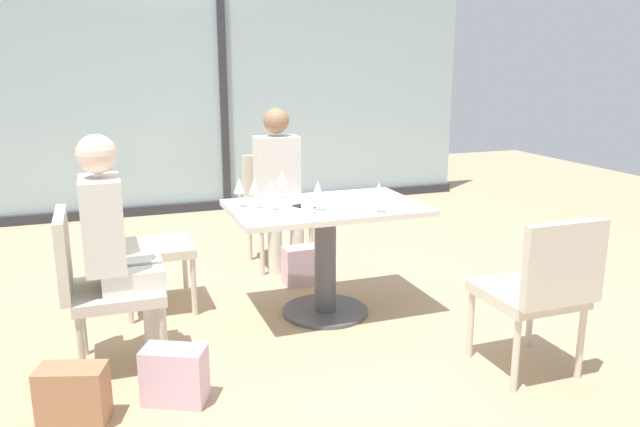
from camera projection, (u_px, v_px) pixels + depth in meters
name	position (u px, v px, depth m)	size (l,w,h in m)	color
ground_plane	(325.00, 313.00, 4.09)	(12.00, 12.00, 0.00)	tan
window_wall_backdrop	(223.00, 99.00, 6.71)	(5.68, 0.10, 2.70)	#9FB7BC
dining_table_main	(325.00, 236.00, 3.96)	(1.20, 0.77, 0.73)	silver
chair_side_end	(97.00, 281.00, 3.24)	(0.50, 0.46, 0.87)	beige
chair_near_window	(276.00, 203.00, 5.02)	(0.46, 0.51, 0.87)	beige
chair_front_right	(541.00, 286.00, 3.15)	(0.46, 0.50, 0.87)	beige
chair_far_left	(140.00, 238.00, 4.01)	(0.50, 0.46, 0.87)	beige
person_side_end	(116.00, 241.00, 3.22)	(0.39, 0.34, 1.26)	silver
person_near_window	(279.00, 180.00, 4.87)	(0.34, 0.39, 1.26)	silver
wine_glass_0	(282.00, 178.00, 4.08)	(0.07, 0.07, 0.18)	silver
wine_glass_1	(272.00, 189.00, 3.73)	(0.07, 0.07, 0.18)	silver
wine_glass_2	(239.00, 186.00, 3.82)	(0.07, 0.07, 0.18)	silver
wine_glass_3	(379.00, 191.00, 3.67)	(0.07, 0.07, 0.18)	silver
wine_glass_4	(318.00, 189.00, 3.73)	(0.07, 0.07, 0.18)	silver
wine_glass_5	(254.00, 187.00, 3.78)	(0.07, 0.07, 0.18)	silver
coffee_cup	(308.00, 206.00, 3.67)	(0.08, 0.08, 0.09)	white
cell_phone_on_table	(304.00, 207.00, 3.84)	(0.07, 0.14, 0.01)	black
handbag_0	(73.00, 396.00, 2.80)	(0.30, 0.16, 0.28)	#A3704C
handbag_1	(304.00, 265.00, 4.60)	(0.30, 0.16, 0.28)	beige
handbag_2	(175.00, 375.00, 2.99)	(0.30, 0.16, 0.28)	beige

